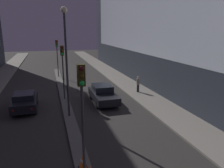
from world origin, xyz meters
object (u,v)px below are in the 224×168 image
Objects in this scene: street_lamp at (66,49)px; pedestrian_on_right_sidewalk at (138,84)px; traffic_light_mid at (63,60)px; traffic_cone_far at (83,162)px; car_left_lane at (25,101)px; traffic_light_near at (82,96)px; car_right_lane at (103,94)px; traffic_light_far at (57,50)px.

street_lamp reaches higher than pedestrian_on_right_sidewalk.
traffic_light_mid is 11.54m from traffic_cone_far.
pedestrian_on_right_sidewalk is (10.84, 1.80, 0.25)m from car_left_lane.
traffic_light_near is at bearing -90.00° from traffic_light_mid.
pedestrian_on_right_sidewalk reaches higher than car_right_lane.
car_left_lane is 2.56× the size of pedestrian_on_right_sidewalk.
traffic_light_far reaches higher than pedestrian_on_right_sidewalk.
traffic_cone_far is 0.45× the size of pedestrian_on_right_sidewalk.
traffic_light_mid is (0.00, 11.33, 0.00)m from traffic_light_near.
car_right_lane is at bearing 71.11° from traffic_light_near.
pedestrian_on_right_sidewalk is at bearing 56.85° from traffic_light_near.
traffic_light_near is 10.67m from car_right_lane.
traffic_light_mid is 0.63× the size of street_lamp.
traffic_light_near is 3.26m from traffic_cone_far.
car_left_lane is (-3.32, 2.72, -4.36)m from street_lamp.
traffic_light_far is 14.97m from street_lamp.
traffic_light_near is at bearing -90.00° from street_lamp.
traffic_light_far is at bearing 74.76° from car_left_lane.
traffic_light_near reaches higher than car_left_lane.
traffic_light_near is 21.89m from traffic_light_far.
traffic_light_far is at bearing 90.00° from traffic_light_near.
street_lamp is at bearing -148.95° from pedestrian_on_right_sidewalk.
traffic_light_near is 1.00× the size of traffic_light_far.
traffic_light_far reaches higher than car_right_lane.
car_left_lane is at bearing 108.87° from traffic_light_near.
street_lamp is (0.00, -4.34, 1.37)m from traffic_light_mid.
traffic_light_mid reaches higher than car_left_lane.
traffic_cone_far is at bearing -70.83° from car_left_lane.
street_lamp reaches higher than traffic_light_near.
pedestrian_on_right_sidewalk is at bearing 31.05° from street_lamp.
traffic_light_mid is 2.99× the size of pedestrian_on_right_sidewalk.
car_left_lane is (-3.29, 9.45, 0.27)m from traffic_cone_far.
pedestrian_on_right_sidewalk reaches higher than traffic_cone_far.
car_left_lane is (-3.32, -12.18, -2.98)m from traffic_light_far.
traffic_light_near is at bearing -123.15° from pedestrian_on_right_sidewalk.
traffic_cone_far is 0.16× the size of car_right_lane.
traffic_light_near is at bearing -82.87° from traffic_cone_far.
car_left_lane is at bearing -153.94° from traffic_light_mid.
traffic_light_mid is at bearing -178.62° from pedestrian_on_right_sidewalk.
car_right_lane is at bearing -74.77° from traffic_light_far.
traffic_cone_far is (-0.03, -21.63, -3.25)m from traffic_light_far.
street_lamp is 4.71× the size of pedestrian_on_right_sidewalk.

